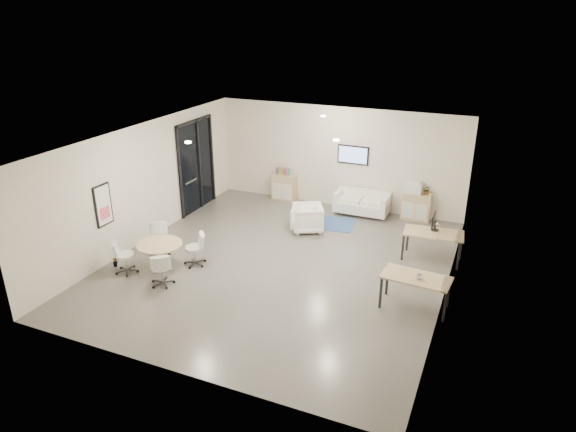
# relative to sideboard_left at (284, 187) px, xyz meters

# --- Properties ---
(room_shell) EXTENTS (9.60, 10.60, 4.80)m
(room_shell) POSITION_rel_sideboard_left_xyz_m (1.74, -4.27, 1.16)
(room_shell) COLOR #5D5A55
(room_shell) RESTS_ON ground
(glass_door) EXTENTS (0.09, 1.90, 2.85)m
(glass_door) POSITION_rel_sideboard_left_xyz_m (-2.21, -1.76, 1.06)
(glass_door) COLOR black
(glass_door) RESTS_ON room_shell
(artwork) EXTENTS (0.05, 0.54, 1.04)m
(artwork) POSITION_rel_sideboard_left_xyz_m (-2.23, -5.87, 1.10)
(artwork) COLOR black
(artwork) RESTS_ON room_shell
(wall_tv) EXTENTS (0.98, 0.06, 0.58)m
(wall_tv) POSITION_rel_sideboard_left_xyz_m (2.24, 0.19, 1.31)
(wall_tv) COLOR black
(wall_tv) RESTS_ON room_shell
(ceiling_spots) EXTENTS (3.14, 4.14, 0.03)m
(ceiling_spots) POSITION_rel_sideboard_left_xyz_m (1.54, -3.44, 2.74)
(ceiling_spots) COLOR #FFEAC6
(ceiling_spots) RESTS_ON room_shell
(sideboard_left) EXTENTS (0.79, 0.41, 0.89)m
(sideboard_left) POSITION_rel_sideboard_left_xyz_m (0.00, 0.00, 0.00)
(sideboard_left) COLOR tan
(sideboard_left) RESTS_ON room_shell
(sideboard_right) EXTENTS (0.85, 0.41, 0.85)m
(sideboard_right) POSITION_rel_sideboard_left_xyz_m (4.34, -0.00, -0.02)
(sideboard_right) COLOR tan
(sideboard_right) RESTS_ON room_shell
(books) EXTENTS (0.46, 0.14, 0.22)m
(books) POSITION_rel_sideboard_left_xyz_m (-0.04, 0.00, 0.56)
(books) COLOR red
(books) RESTS_ON sideboard_left
(printer) EXTENTS (0.51, 0.43, 0.35)m
(printer) POSITION_rel_sideboard_left_xyz_m (4.21, 0.00, 0.57)
(printer) COLOR white
(printer) RESTS_ON sideboard_right
(loveseat) EXTENTS (1.65, 0.83, 0.62)m
(loveseat) POSITION_rel_sideboard_left_xyz_m (2.71, -0.19, -0.10)
(loveseat) COLOR white
(loveseat) RESTS_ON room_shell
(blue_rug) EXTENTS (1.80, 1.31, 0.01)m
(blue_rug) POSITION_rel_sideboard_left_xyz_m (1.93, -1.32, -0.44)
(blue_rug) COLOR navy
(blue_rug) RESTS_ON room_shell
(armchair_left) EXTENTS (1.07, 1.09, 0.85)m
(armchair_left) POSITION_rel_sideboard_left_xyz_m (1.63, -2.08, -0.01)
(armchair_left) COLOR white
(armchair_left) RESTS_ON room_shell
(armchair_right) EXTENTS (0.87, 0.83, 0.76)m
(armchair_right) POSITION_rel_sideboard_left_xyz_m (1.53, -2.00, -0.06)
(armchair_right) COLOR white
(armchair_right) RESTS_ON room_shell
(desk_rear) EXTENTS (1.52, 0.86, 0.76)m
(desk_rear) POSITION_rel_sideboard_left_xyz_m (5.20, -2.53, 0.24)
(desk_rear) COLOR tan
(desk_rear) RESTS_ON room_shell
(desk_front) EXTENTS (1.48, 0.82, 0.74)m
(desk_front) POSITION_rel_sideboard_left_xyz_m (5.20, -4.98, 0.22)
(desk_front) COLOR tan
(desk_front) RESTS_ON room_shell
(monitor) EXTENTS (0.20, 0.50, 0.44)m
(monitor) POSITION_rel_sideboard_left_xyz_m (5.16, -2.38, 0.55)
(monitor) COLOR black
(monitor) RESTS_ON desk_rear
(round_table) EXTENTS (1.10, 1.10, 0.67)m
(round_table) POSITION_rel_sideboard_left_xyz_m (-0.86, -5.63, 0.14)
(round_table) COLOR tan
(round_table) RESTS_ON room_shell
(meeting_chairs) EXTENTS (2.12, 2.12, 0.82)m
(meeting_chairs) POSITION_rel_sideboard_left_xyz_m (-0.86, -5.63, -0.03)
(meeting_chairs) COLOR white
(meeting_chairs) RESTS_ON room_shell
(plant_cabinet) EXTENTS (0.26, 0.29, 0.21)m
(plant_cabinet) POSITION_rel_sideboard_left_xyz_m (4.61, 0.00, 0.52)
(plant_cabinet) COLOR #3F7F3F
(plant_cabinet) RESTS_ON sideboard_right
(plant_floor) EXTENTS (0.15, 0.27, 0.12)m
(plant_floor) POSITION_rel_sideboard_left_xyz_m (-1.96, -6.02, -0.38)
(plant_floor) COLOR #3F7F3F
(plant_floor) RESTS_ON room_shell
(cup) EXTENTS (0.15, 0.13, 0.14)m
(cup) POSITION_rel_sideboard_left_xyz_m (5.27, -5.05, 0.37)
(cup) COLOR white
(cup) RESTS_ON desk_front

